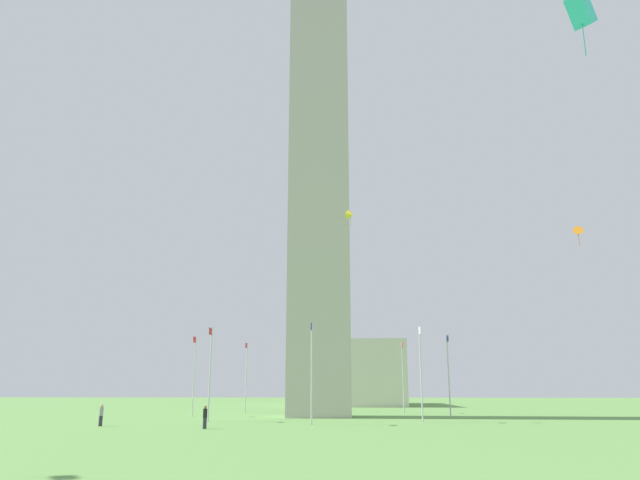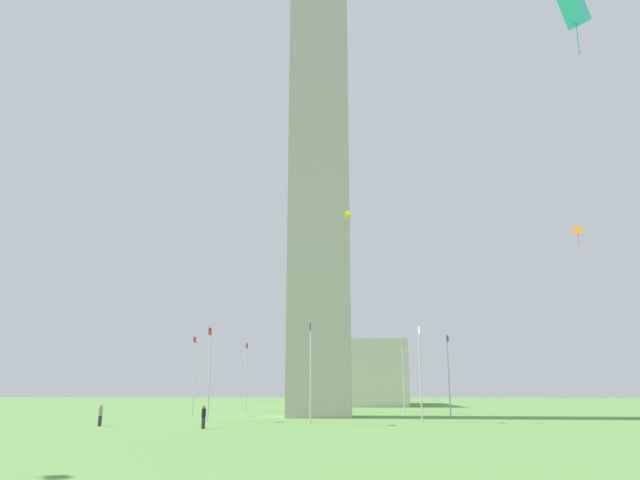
{
  "view_description": "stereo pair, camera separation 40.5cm",
  "coord_description": "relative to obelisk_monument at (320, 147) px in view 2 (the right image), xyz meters",
  "views": [
    {
      "loc": [
        65.69,
        3.43,
        2.98
      ],
      "look_at": [
        0.0,
        0.0,
        19.35
      ],
      "focal_mm": 33.43,
      "sensor_mm": 36.0,
      "label": 1
    },
    {
      "loc": [
        65.67,
        3.83,
        2.98
      ],
      "look_at": [
        0.0,
        0.0,
        19.35
      ],
      "focal_mm": 33.43,
      "sensor_mm": 36.0,
      "label": 2
    }
  ],
  "objects": [
    {
      "name": "ground_plane",
      "position": [
        0.0,
        0.0,
        -30.71
      ],
      "size": [
        260.0,
        260.0,
        0.0
      ],
      "primitive_type": "plane",
      "color": "#609347"
    },
    {
      "name": "obelisk_monument",
      "position": [
        0.0,
        0.0,
        0.0
      ],
      "size": [
        6.76,
        6.76,
        61.41
      ],
      "color": "#B7B2A8",
      "rests_on": "ground"
    },
    {
      "name": "flagpole_n",
      "position": [
        13.81,
        0.0,
        -26.03
      ],
      "size": [
        1.12,
        0.14,
        8.57
      ],
      "color": "silver",
      "rests_on": "ground"
    },
    {
      "name": "flagpole_ne",
      "position": [
        9.78,
        9.73,
        -26.03
      ],
      "size": [
        1.12,
        0.14,
        8.57
      ],
      "color": "silver",
      "rests_on": "ground"
    },
    {
      "name": "flagpole_e",
      "position": [
        0.06,
        13.76,
        -26.03
      ],
      "size": [
        1.12,
        0.14,
        8.57
      ],
      "color": "silver",
      "rests_on": "ground"
    },
    {
      "name": "flagpole_se",
      "position": [
        -9.67,
        9.73,
        -26.03
      ],
      "size": [
        1.12,
        0.14,
        8.57
      ],
      "color": "silver",
      "rests_on": "ground"
    },
    {
      "name": "flagpole_s",
      "position": [
        -13.7,
        0.0,
        -26.03
      ],
      "size": [
        1.12,
        0.14,
        8.57
      ],
      "color": "silver",
      "rests_on": "ground"
    },
    {
      "name": "flagpole_sw",
      "position": [
        -9.67,
        -9.73,
        -26.03
      ],
      "size": [
        1.12,
        0.14,
        8.57
      ],
      "color": "silver",
      "rests_on": "ground"
    },
    {
      "name": "flagpole_w",
      "position": [
        0.06,
        -13.76,
        -26.03
      ],
      "size": [
        1.12,
        0.14,
        8.57
      ],
      "color": "silver",
      "rests_on": "ground"
    },
    {
      "name": "flagpole_nw",
      "position": [
        9.78,
        -9.73,
        -26.03
      ],
      "size": [
        1.12,
        0.14,
        8.57
      ],
      "color": "silver",
      "rests_on": "ground"
    },
    {
      "name": "person_gray_shirt",
      "position": [
        16.85,
        -16.77,
        -29.84
      ],
      "size": [
        0.32,
        0.32,
        1.74
      ],
      "rotation": [
        0.0,
        0.0,
        2.01
      ],
      "color": "#2D2D38",
      "rests_on": "ground"
    },
    {
      "name": "person_black_shirt",
      "position": [
        19.54,
        -7.66,
        -29.86
      ],
      "size": [
        0.32,
        0.32,
        1.7
      ],
      "rotation": [
        0.0,
        0.0,
        3.06
      ],
      "color": "#2D2D38",
      "rests_on": "ground"
    },
    {
      "name": "kite_cyan_box",
      "position": [
        44.45,
        12.69,
        -13.17
      ],
      "size": [
        1.42,
        1.46,
        2.72
      ],
      "color": "#33C6D1"
    },
    {
      "name": "kite_yellow_delta",
      "position": [
        9.79,
        3.51,
        -11.3
      ],
      "size": [
        1.23,
        1.22,
        1.62
      ],
      "color": "yellow"
    },
    {
      "name": "kite_orange_delta",
      "position": [
        15.74,
        22.8,
        -14.92
      ],
      "size": [
        1.19,
        1.08,
        1.67
      ],
      "color": "orange"
    },
    {
      "name": "distant_building",
      "position": [
        -45.99,
        6.36,
        -25.32
      ],
      "size": [
        28.42,
        11.94,
        10.78
      ],
      "color": "beige",
      "rests_on": "ground"
    }
  ]
}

